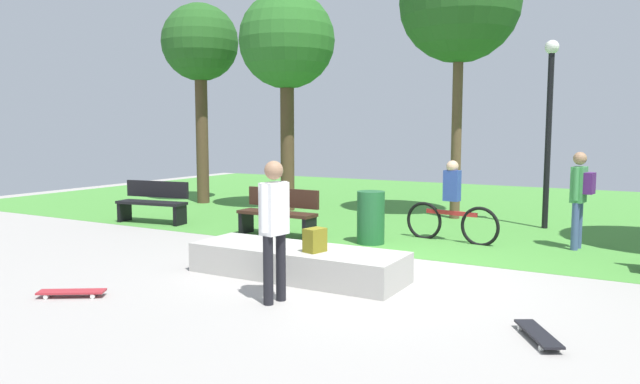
{
  "coord_description": "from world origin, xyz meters",
  "views": [
    {
      "loc": [
        3.35,
        -7.68,
        2.07
      ],
      "look_at": [
        -0.88,
        -0.16,
        1.13
      ],
      "focal_mm": 33.01,
      "sensor_mm": 36.0,
      "label": 1
    }
  ],
  "objects_px": {
    "backpack_on_ledge": "(315,240)",
    "park_bench_far_left": "(279,211)",
    "tree_tall_oak": "(200,47)",
    "skateboard_spare": "(538,334)",
    "pedestrian_with_backpack": "(580,191)",
    "trash_bin": "(371,218)",
    "lamp_post": "(549,114)",
    "skateboard_by_ledge": "(72,292)",
    "tree_young_birch": "(287,43)",
    "skater_performing_trick": "(274,220)",
    "concrete_ledge": "(297,262)",
    "cyclist_on_bicycle": "(451,207)",
    "tree_broad_elm": "(460,3)",
    "park_bench_center_lawn": "(153,201)"
  },
  "relations": [
    {
      "from": "backpack_on_ledge",
      "to": "park_bench_far_left",
      "type": "xyz_separation_m",
      "value": [
        -2.31,
        2.63,
        -0.1
      ]
    },
    {
      "from": "tree_tall_oak",
      "to": "skateboard_spare",
      "type": "bearing_deg",
      "value": -33.87
    },
    {
      "from": "skateboard_spare",
      "to": "pedestrian_with_backpack",
      "type": "distance_m",
      "value": 5.0
    },
    {
      "from": "park_bench_far_left",
      "to": "trash_bin",
      "type": "distance_m",
      "value": 1.87
    },
    {
      "from": "lamp_post",
      "to": "pedestrian_with_backpack",
      "type": "xyz_separation_m",
      "value": [
        0.83,
        -1.99,
        -1.36
      ]
    },
    {
      "from": "skateboard_by_ledge",
      "to": "lamp_post",
      "type": "distance_m",
      "value": 9.49
    },
    {
      "from": "pedestrian_with_backpack",
      "to": "backpack_on_ledge",
      "type": "bearing_deg",
      "value": -124.97
    },
    {
      "from": "tree_tall_oak",
      "to": "tree_young_birch",
      "type": "bearing_deg",
      "value": -1.72
    },
    {
      "from": "skateboard_by_ledge",
      "to": "skater_performing_trick",
      "type": "bearing_deg",
      "value": 24.29
    },
    {
      "from": "concrete_ledge",
      "to": "park_bench_far_left",
      "type": "bearing_deg",
      "value": 127.94
    },
    {
      "from": "skateboard_spare",
      "to": "cyclist_on_bicycle",
      "type": "bearing_deg",
      "value": 116.37
    },
    {
      "from": "backpack_on_ledge",
      "to": "tree_broad_elm",
      "type": "height_order",
      "value": "tree_broad_elm"
    },
    {
      "from": "tree_broad_elm",
      "to": "trash_bin",
      "type": "distance_m",
      "value": 5.73
    },
    {
      "from": "skateboard_spare",
      "to": "tree_tall_oak",
      "type": "bearing_deg",
      "value": 146.13
    },
    {
      "from": "park_bench_center_lawn",
      "to": "tree_young_birch",
      "type": "xyz_separation_m",
      "value": [
        1.49,
        3.14,
        3.68
      ]
    },
    {
      "from": "park_bench_center_lawn",
      "to": "park_bench_far_left",
      "type": "relative_size",
      "value": 1.02
    },
    {
      "from": "skater_performing_trick",
      "to": "pedestrian_with_backpack",
      "type": "relative_size",
      "value": 1.01
    },
    {
      "from": "skater_performing_trick",
      "to": "pedestrian_with_backpack",
      "type": "distance_m",
      "value": 5.84
    },
    {
      "from": "tree_young_birch",
      "to": "backpack_on_ledge",
      "type": "bearing_deg",
      "value": -54.54
    },
    {
      "from": "tree_broad_elm",
      "to": "tree_young_birch",
      "type": "bearing_deg",
      "value": -169.87
    },
    {
      "from": "tree_young_birch",
      "to": "trash_bin",
      "type": "xyz_separation_m",
      "value": [
        3.65,
        -2.96,
        -3.68
      ]
    },
    {
      "from": "skater_performing_trick",
      "to": "skateboard_by_ledge",
      "type": "distance_m",
      "value": 2.69
    },
    {
      "from": "concrete_ledge",
      "to": "skateboard_by_ledge",
      "type": "height_order",
      "value": "concrete_ledge"
    },
    {
      "from": "backpack_on_ledge",
      "to": "skater_performing_trick",
      "type": "xyz_separation_m",
      "value": [
        0.05,
        -1.04,
        0.41
      ]
    },
    {
      "from": "concrete_ledge",
      "to": "tree_tall_oak",
      "type": "relative_size",
      "value": 0.57
    },
    {
      "from": "tree_broad_elm",
      "to": "trash_bin",
      "type": "relative_size",
      "value": 6.55
    },
    {
      "from": "concrete_ledge",
      "to": "skateboard_spare",
      "type": "xyz_separation_m",
      "value": [
        3.36,
        -0.96,
        -0.14
      ]
    },
    {
      "from": "backpack_on_ledge",
      "to": "cyclist_on_bicycle",
      "type": "bearing_deg",
      "value": -177.25
    },
    {
      "from": "skater_performing_trick",
      "to": "park_bench_center_lawn",
      "type": "height_order",
      "value": "skater_performing_trick"
    },
    {
      "from": "skateboard_by_ledge",
      "to": "park_bench_far_left",
      "type": "xyz_separation_m",
      "value": [
        -0.05,
        4.71,
        0.42
      ]
    },
    {
      "from": "park_bench_center_lawn",
      "to": "park_bench_far_left",
      "type": "xyz_separation_m",
      "value": [
        3.28,
        0.01,
        0.0
      ]
    },
    {
      "from": "concrete_ledge",
      "to": "skater_performing_trick",
      "type": "distance_m",
      "value": 1.47
    },
    {
      "from": "skateboard_by_ledge",
      "to": "tree_tall_oak",
      "type": "bearing_deg",
      "value": 120.56
    },
    {
      "from": "backpack_on_ledge",
      "to": "pedestrian_with_backpack",
      "type": "bearing_deg",
      "value": 159.15
    },
    {
      "from": "backpack_on_ledge",
      "to": "tree_young_birch",
      "type": "distance_m",
      "value": 7.92
    },
    {
      "from": "skateboard_by_ledge",
      "to": "skateboard_spare",
      "type": "height_order",
      "value": "same"
    },
    {
      "from": "skateboard_by_ledge",
      "to": "tree_tall_oak",
      "type": "xyz_separation_m",
      "value": [
        -4.68,
        7.93,
        4.21
      ]
    },
    {
      "from": "tree_young_birch",
      "to": "lamp_post",
      "type": "height_order",
      "value": "tree_young_birch"
    },
    {
      "from": "lamp_post",
      "to": "pedestrian_with_backpack",
      "type": "height_order",
      "value": "lamp_post"
    },
    {
      "from": "pedestrian_with_backpack",
      "to": "tree_young_birch",
      "type": "bearing_deg",
      "value": 166.44
    },
    {
      "from": "skateboard_by_ledge",
      "to": "lamp_post",
      "type": "xyz_separation_m",
      "value": [
        4.28,
        8.15,
        2.29
      ]
    },
    {
      "from": "skateboard_spare",
      "to": "lamp_post",
      "type": "xyz_separation_m",
      "value": [
        -0.98,
        6.9,
        2.29
      ]
    },
    {
      "from": "backpack_on_ledge",
      "to": "pedestrian_with_backpack",
      "type": "relative_size",
      "value": 0.19
    },
    {
      "from": "cyclist_on_bicycle",
      "to": "trash_bin",
      "type": "bearing_deg",
      "value": -142.69
    },
    {
      "from": "lamp_post",
      "to": "cyclist_on_bicycle",
      "type": "distance_m",
      "value": 3.19
    },
    {
      "from": "trash_bin",
      "to": "concrete_ledge",
      "type": "bearing_deg",
      "value": -88.12
    },
    {
      "from": "park_bench_center_lawn",
      "to": "concrete_ledge",
      "type": "bearing_deg",
      "value": -25.44
    },
    {
      "from": "skater_performing_trick",
      "to": "lamp_post",
      "type": "bearing_deg",
      "value": 74.47
    },
    {
      "from": "skateboard_spare",
      "to": "tree_young_birch",
      "type": "distance_m",
      "value": 10.51
    },
    {
      "from": "park_bench_center_lawn",
      "to": "cyclist_on_bicycle",
      "type": "bearing_deg",
      "value": 9.83
    }
  ]
}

